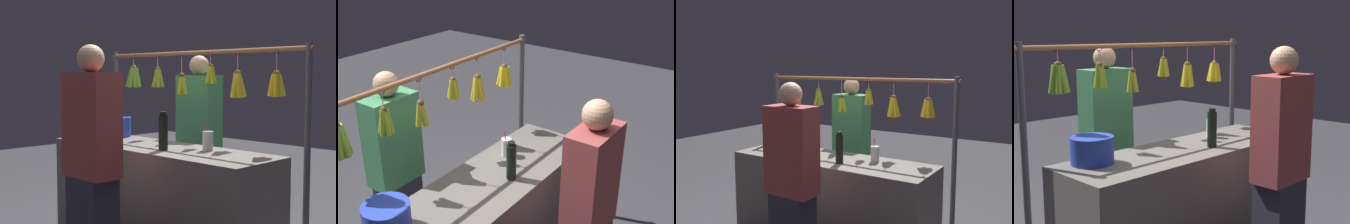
% 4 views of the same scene
% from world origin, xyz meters
% --- Properties ---
extents(market_counter, '(1.92, 0.58, 0.86)m').
position_xyz_m(market_counter, '(0.00, 0.00, 0.43)').
color(market_counter, '#66605B').
rests_on(market_counter, ground).
extents(display_rack, '(2.08, 0.14, 1.62)m').
position_xyz_m(display_rack, '(0.01, -0.40, 1.18)').
color(display_rack, '#4C4C51').
rests_on(display_rack, ground).
extents(water_bottle, '(0.07, 0.07, 0.28)m').
position_xyz_m(water_bottle, '(-0.16, 0.10, 1.00)').
color(water_bottle, black).
rests_on(water_bottle, market_counter).
extents(blue_bucket, '(0.27, 0.27, 0.17)m').
position_xyz_m(blue_bucket, '(0.70, -0.14, 0.95)').
color(blue_bucket, '#2942BB').
rests_on(blue_bucket, market_counter).
extents(drink_cup, '(0.08, 0.08, 0.21)m').
position_xyz_m(drink_cup, '(-0.40, -0.11, 0.93)').
color(drink_cup, silver).
rests_on(drink_cup, market_counter).
extents(vendor_person, '(0.37, 0.20, 1.57)m').
position_xyz_m(vendor_person, '(0.19, -0.67, 0.78)').
color(vendor_person, '#2D2D38').
rests_on(vendor_person, ground).
extents(customer_person, '(0.38, 0.20, 1.59)m').
position_xyz_m(customer_person, '(-0.13, 0.70, 0.79)').
color(customer_person, '#2D2D38').
rests_on(customer_person, ground).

